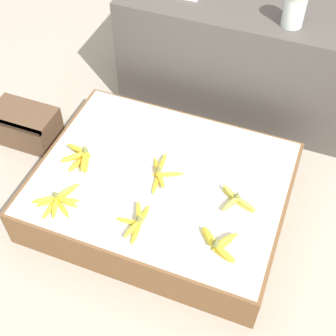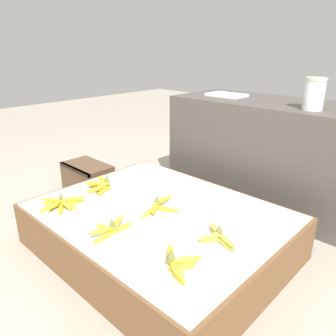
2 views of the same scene
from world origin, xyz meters
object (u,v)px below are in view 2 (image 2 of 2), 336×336
(banana_bunch_middle_midright, at_px, (218,236))
(glass_jar, at_px, (314,94))
(banana_bunch_front_left, at_px, (61,204))
(banana_bunch_middle_midleft, at_px, (159,206))
(wooden_crate, at_px, (88,177))
(foam_tray_white, at_px, (227,95))
(banana_bunch_middle_left, at_px, (102,185))
(banana_bunch_front_midleft, at_px, (110,228))
(banana_bunch_front_midright, at_px, (177,262))

(banana_bunch_middle_midright, bearing_deg, glass_jar, 89.78)
(banana_bunch_front_left, bearing_deg, banana_bunch_middle_midleft, 40.96)
(banana_bunch_middle_midleft, height_order, banana_bunch_middle_midright, same)
(wooden_crate, relative_size, foam_tray_white, 1.45)
(wooden_crate, distance_m, banana_bunch_front_left, 0.77)
(banana_bunch_middle_left, distance_m, banana_bunch_middle_midright, 0.82)
(banana_bunch_front_midleft, bearing_deg, glass_jar, 70.91)
(wooden_crate, distance_m, foam_tray_white, 1.20)
(banana_bunch_front_midright, bearing_deg, banana_bunch_middle_midright, 89.48)
(banana_bunch_middle_left, height_order, banana_bunch_middle_midleft, banana_bunch_middle_left)
(banana_bunch_front_left, height_order, foam_tray_white, foam_tray_white)
(wooden_crate, xyz_separation_m, banana_bunch_front_midright, (1.33, -0.47, 0.17))
(banana_bunch_middle_midright, bearing_deg, banana_bunch_front_midleft, -144.39)
(banana_bunch_front_midleft, relative_size, banana_bunch_front_midright, 1.09)
(banana_bunch_front_midleft, distance_m, banana_bunch_middle_left, 0.50)
(banana_bunch_front_midright, bearing_deg, banana_bunch_front_midleft, -177.32)
(banana_bunch_front_left, xyz_separation_m, banana_bunch_middle_left, (-0.04, 0.29, 0.01))
(banana_bunch_front_left, relative_size, glass_jar, 1.34)
(banana_bunch_front_midleft, relative_size, foam_tray_white, 0.86)
(banana_bunch_middle_midleft, bearing_deg, banana_bunch_front_midleft, -89.23)
(wooden_crate, bearing_deg, banana_bunch_front_midright, -19.37)
(banana_bunch_front_midright, bearing_deg, glass_jar, 89.71)
(wooden_crate, xyz_separation_m, banana_bunch_front_midleft, (0.94, -0.49, 0.16))
(banana_bunch_front_midright, distance_m, banana_bunch_middle_midleft, 0.49)
(banana_bunch_middle_midleft, distance_m, glass_jar, 1.06)
(banana_bunch_middle_left, height_order, foam_tray_white, foam_tray_white)
(banana_bunch_front_left, xyz_separation_m, banana_bunch_front_midright, (0.78, 0.04, 0.01))
(banana_bunch_front_left, distance_m, banana_bunch_middle_midright, 0.84)
(banana_bunch_front_left, bearing_deg, banana_bunch_front_midright, 3.06)
(banana_bunch_middle_midright, bearing_deg, banana_bunch_front_left, -158.77)
(wooden_crate, height_order, banana_bunch_middle_midright, banana_bunch_middle_midright)
(banana_bunch_front_left, distance_m, foam_tray_white, 1.37)
(glass_jar, bearing_deg, banana_bunch_front_midright, -90.29)
(banana_bunch_middle_midright, relative_size, foam_tray_white, 0.76)
(wooden_crate, bearing_deg, foam_tray_white, 48.78)
(banana_bunch_front_left, xyz_separation_m, banana_bunch_middle_midleft, (0.39, 0.34, 0.00))
(banana_bunch_middle_midleft, height_order, foam_tray_white, foam_tray_white)
(foam_tray_white, bearing_deg, banana_bunch_middle_left, -99.46)
(banana_bunch_middle_midleft, xyz_separation_m, glass_jar, (0.40, 0.83, 0.53))
(banana_bunch_front_midleft, bearing_deg, banana_bunch_front_left, -176.56)
(banana_bunch_front_midright, xyz_separation_m, banana_bunch_middle_midleft, (-0.39, 0.29, -0.01))
(banana_bunch_front_left, bearing_deg, wooden_crate, 137.18)
(banana_bunch_front_left, xyz_separation_m, foam_tray_white, (0.13, 1.29, 0.45))
(wooden_crate, distance_m, glass_jar, 1.64)
(banana_bunch_middle_left, relative_size, banana_bunch_middle_midleft, 0.72)
(banana_bunch_front_midright, relative_size, banana_bunch_middle_midright, 1.04)
(banana_bunch_front_midright, relative_size, banana_bunch_middle_left, 1.11)
(banana_bunch_front_midright, xyz_separation_m, banana_bunch_middle_midright, (0.00, 0.26, -0.01))
(banana_bunch_front_midleft, relative_size, banana_bunch_middle_left, 1.22)
(wooden_crate, bearing_deg, banana_bunch_middle_left, -23.62)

